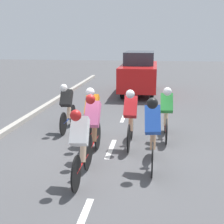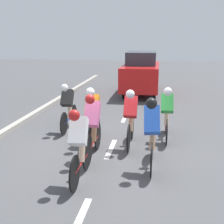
# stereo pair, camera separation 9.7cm
# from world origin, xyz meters

# --- Properties ---
(ground_plane) EXTENTS (60.00, 60.00, 0.00)m
(ground_plane) POSITION_xyz_m (0.00, 0.00, 0.00)
(ground_plane) COLOR #4C4C4F
(lane_stripe_near) EXTENTS (0.12, 1.40, 0.01)m
(lane_stripe_near) POSITION_xyz_m (0.00, 3.17, 0.00)
(lane_stripe_near) COLOR white
(lane_stripe_near) RESTS_ON ground
(lane_stripe_mid) EXTENTS (0.12, 1.40, 0.01)m
(lane_stripe_mid) POSITION_xyz_m (0.00, -0.03, 0.00)
(lane_stripe_mid) COLOR white
(lane_stripe_mid) RESTS_ON ground
(lane_stripe_far) EXTENTS (0.12, 1.40, 0.01)m
(lane_stripe_far) POSITION_xyz_m (0.00, -3.23, 0.00)
(lane_stripe_far) COLOR white
(lane_stripe_far) RESTS_ON ground
(cyclist_orange) EXTENTS (0.33, 1.72, 1.52)m
(cyclist_orange) POSITION_xyz_m (0.53, -0.37, 0.80)
(cyclist_orange) COLOR black
(cyclist_orange) RESTS_ON ground
(cyclist_blue) EXTENTS (0.35, 1.70, 1.57)m
(cyclist_blue) POSITION_xyz_m (-1.02, 0.99, 0.82)
(cyclist_blue) COLOR black
(cyclist_blue) RESTS_ON ground
(cyclist_green) EXTENTS (0.33, 1.70, 1.47)m
(cyclist_green) POSITION_xyz_m (-1.37, -0.99, 0.77)
(cyclist_green) COLOR black
(cyclist_green) RESTS_ON ground
(cyclist_black) EXTENTS (0.33, 1.70, 1.43)m
(cyclist_black) POSITION_xyz_m (1.50, -1.41, 0.75)
(cyclist_black) COLOR black
(cyclist_black) RESTS_ON ground
(cyclist_red) EXTENTS (0.33, 1.74, 1.50)m
(cyclist_red) POSITION_xyz_m (-0.46, -0.32, 0.78)
(cyclist_red) COLOR black
(cyclist_red) RESTS_ON ground
(cyclist_pink) EXTENTS (0.33, 1.73, 1.53)m
(cyclist_pink) POSITION_xyz_m (0.32, 0.61, 0.79)
(cyclist_pink) COLOR black
(cyclist_pink) RESTS_ON ground
(cyclist_white) EXTENTS (0.34, 1.64, 1.48)m
(cyclist_white) POSITION_xyz_m (0.32, 1.81, 0.77)
(cyclist_white) COLOR black
(cyclist_white) RESTS_ON ground
(support_car) EXTENTS (1.70, 4.54, 2.03)m
(support_car) POSITION_xyz_m (-0.25, -8.17, 1.02)
(support_car) COLOR black
(support_car) RESTS_ON ground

